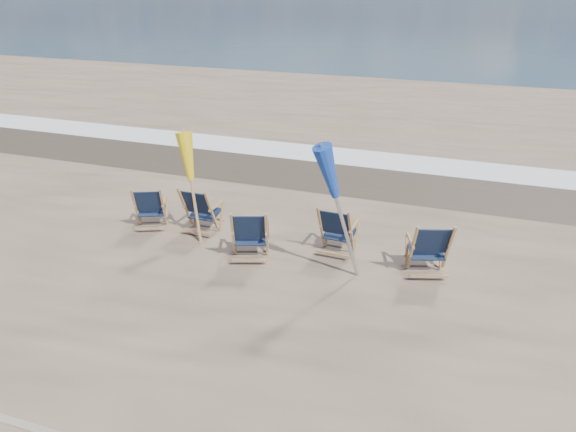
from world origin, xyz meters
name	(u,v)px	position (x,y,z in m)	size (l,w,h in m)	color
surf_foam	(365,158)	(0.00, 8.30, 0.00)	(200.00, 1.40, 0.01)	silver
wet_sand_strip	(351,177)	(0.00, 6.80, 0.00)	(200.00, 2.60, 0.00)	#42362A
beach_chair_0	(163,208)	(-2.67, 2.71, 0.46)	(0.59, 0.66, 0.92)	#111C34
beach_chair_1	(211,213)	(-1.68, 2.75, 0.49)	(0.62, 0.70, 0.97)	#111C34
beach_chair_2	(266,236)	(-0.37, 2.16, 0.50)	(0.64, 0.72, 1.00)	#111C34
beach_chair_3	(351,234)	(0.93, 2.75, 0.48)	(0.61, 0.69, 0.96)	#111C34
beach_chair_4	(448,250)	(2.55, 2.62, 0.51)	(0.65, 0.73, 1.02)	#111C34
umbrella_yellow	(191,163)	(-1.96, 2.61, 1.47)	(0.30, 0.30, 1.98)	#A5794A
umbrella_blue	(344,172)	(0.96, 1.99, 1.84)	(0.30, 0.30, 2.37)	#A5A5AD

